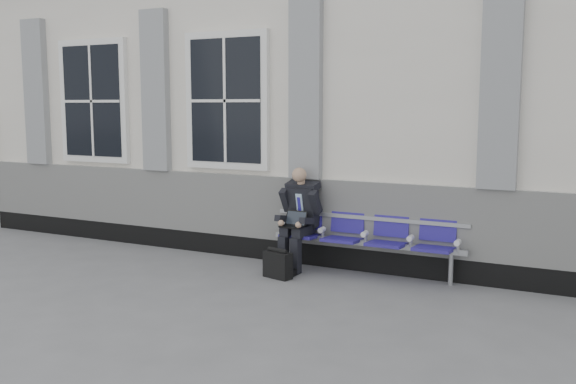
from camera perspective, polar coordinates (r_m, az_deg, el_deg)
The scene contains 5 objects.
ground at distance 8.58m, azimuth -12.46°, elevation -7.23°, with size 70.00×70.00×0.00m, color slate.
station_building at distance 11.21m, azimuth -1.55°, elevation 7.90°, with size 14.40×4.40×4.49m.
bench at distance 8.37m, azimuth 7.01°, elevation -3.61°, with size 2.60×0.47×0.91m.
businessman at distance 8.56m, azimuth 1.01°, elevation -1.97°, with size 0.55×0.74×1.37m.
briefcase at distance 8.21m, azimuth -0.92°, elevation -6.44°, with size 0.41×0.25×0.39m.
Camera 1 is at (5.26, -6.42, 2.19)m, focal length 40.00 mm.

